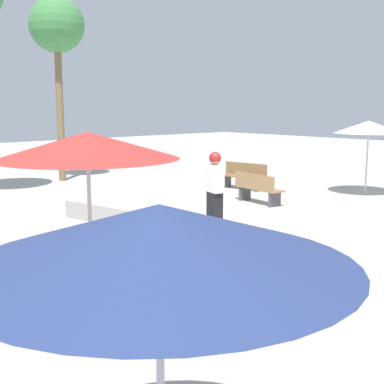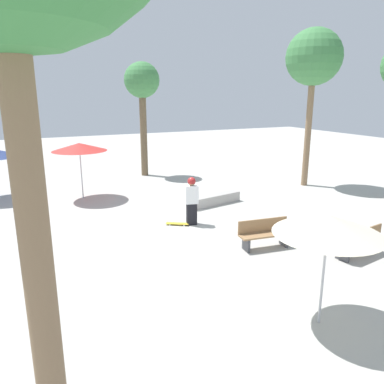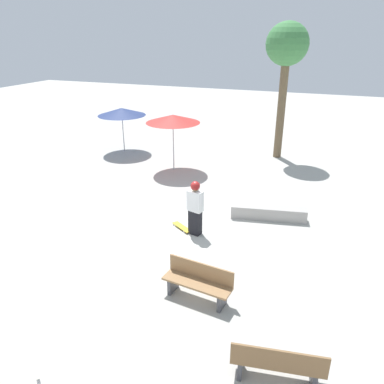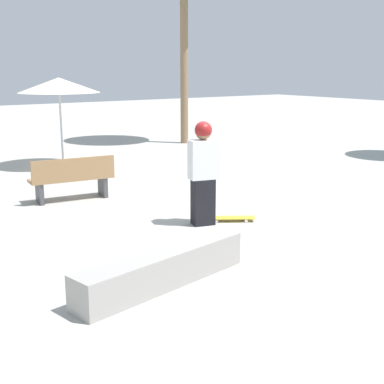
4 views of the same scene
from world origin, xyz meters
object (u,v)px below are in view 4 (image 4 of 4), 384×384
Objects in this scene: skater_main at (203,170)px; bench_near at (72,179)px; skateboard at (231,218)px; concrete_ledge at (163,269)px; shade_umbrella_cream at (59,85)px.

skater_main is 3.01m from bench_near.
concrete_ledge is at bearing -112.46° from skateboard.
skater_main reaches higher than skateboard.
concrete_ledge is at bearing -14.25° from shade_umbrella_cream.
shade_umbrella_cream reaches higher than skater_main.
concrete_ledge is (1.75, -1.89, -0.70)m from skater_main.
skater_main is at bearing -61.26° from bench_near.
concrete_ledge is 1.08× the size of shade_umbrella_cream.
bench_near is at bearing 169.94° from concrete_ledge.
bench_near is (-2.76, -1.09, -0.49)m from skater_main.
skateboard is 0.34× the size of shade_umbrella_cream.
skateboard is at bearing 124.28° from concrete_ledge.
skater_main is 0.69× the size of concrete_ledge.
shade_umbrella_cream reaches higher than bench_near.
skater_main is at bearing -161.85° from skateboard.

